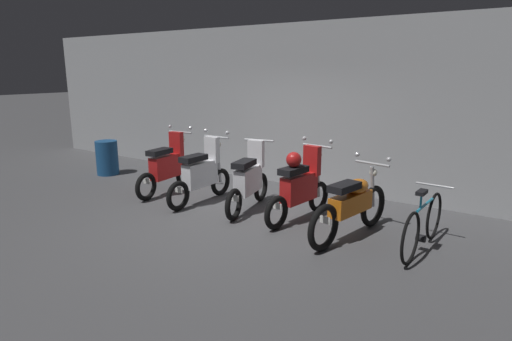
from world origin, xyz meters
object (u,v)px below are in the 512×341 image
motorbike_slot_1 (202,174)px  motorbike_slot_2 (249,180)px  motorbike_slot_3 (300,186)px  motorbike_slot_4 (352,204)px  trash_bin (107,158)px  bicycle (423,225)px  motorbike_slot_0 (167,167)px

motorbike_slot_1 → motorbike_slot_2: 0.97m
motorbike_slot_1 → motorbike_slot_2: motorbike_slot_1 is taller
motorbike_slot_1 → motorbike_slot_3: same height
motorbike_slot_4 → trash_bin: 6.18m
motorbike_slot_1 → motorbike_slot_3: 1.95m
motorbike_slot_2 → trash_bin: motorbike_slot_2 is taller
motorbike_slot_2 → bicycle: (2.93, -0.14, -0.16)m
motorbike_slot_0 → motorbike_slot_4: bearing=-2.8°
motorbike_slot_4 → trash_bin: (-6.16, 0.50, -0.10)m
bicycle → motorbike_slot_3: bearing=175.2°
motorbike_slot_3 → motorbike_slot_4: (0.97, -0.25, -0.08)m
trash_bin → motorbike_slot_3: bearing=-2.8°
motorbike_slot_4 → trash_bin: motorbike_slot_4 is taller
trash_bin → motorbike_slot_2: bearing=-3.8°
motorbike_slot_3 → motorbike_slot_4: 1.00m
motorbike_slot_3 → bicycle: size_ratio=0.97×
motorbike_slot_1 → motorbike_slot_3: size_ratio=1.00×
motorbike_slot_3 → bicycle: bearing=-4.8°
motorbike_slot_4 → motorbike_slot_0: bearing=177.2°
motorbike_slot_0 → bicycle: (4.86, -0.11, -0.17)m
motorbike_slot_3 → trash_bin: bearing=177.2°
trash_bin → motorbike_slot_1: bearing=-7.2°
motorbike_slot_1 → trash_bin: bearing=172.8°
motorbike_slot_2 → motorbike_slot_3: 0.98m
motorbike_slot_3 → motorbike_slot_4: size_ratio=0.87×
motorbike_slot_0 → trash_bin: motorbike_slot_0 is taller
motorbike_slot_1 → motorbike_slot_2: bearing=7.7°
motorbike_slot_1 → motorbike_slot_4: 2.91m
bicycle → motorbike_slot_1: bearing=179.9°
motorbike_slot_2 → trash_bin: size_ratio=2.12×
motorbike_slot_2 → trash_bin: (-4.21, 0.28, -0.13)m
bicycle → motorbike_slot_0: bearing=178.7°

